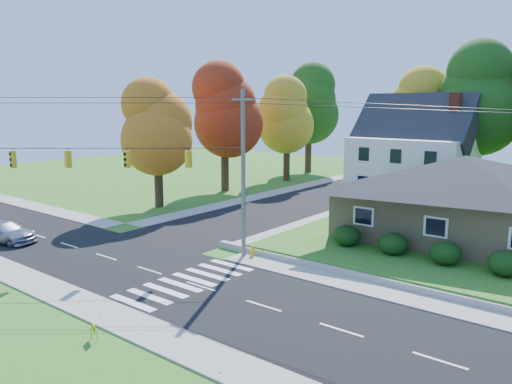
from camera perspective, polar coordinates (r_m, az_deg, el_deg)
ground at (r=25.88m, az=-6.31°, el=-10.71°), size 120.00×120.00×0.00m
road_main at (r=25.88m, az=-6.31°, el=-10.69°), size 90.00×8.00×0.02m
road_cross at (r=50.74m, az=7.96°, el=-0.43°), size 8.00×44.00×0.02m
sidewalk_north at (r=29.42m, az=0.60°, el=-7.99°), size 90.00×2.00×0.08m
sidewalk_south at (r=22.86m, az=-15.39°, el=-13.81°), size 90.00×2.00×0.08m
ranch_house at (r=34.87m, az=22.59°, el=-0.44°), size 14.60×10.60×5.40m
colonial_house at (r=48.48m, az=17.55°, el=4.17°), size 10.40×8.40×9.60m
hedge_row at (r=29.70m, az=18.08°, el=-6.11°), size 10.70×1.70×1.27m
traffic_infrastructure at (r=25.60m, az=-4.65°, el=1.03°), size 38.10×10.66×10.00m
tree_lot_0 at (r=54.60m, az=18.02°, el=8.67°), size 6.72×6.72×12.51m
tree_lot_1 at (r=51.83m, az=24.01°, el=9.70°), size 7.84×7.84×14.60m
tree_west_0 at (r=44.90m, az=-11.27°, el=7.31°), size 6.16×6.16×11.47m
tree_west_1 at (r=52.58m, az=-3.64°, el=9.27°), size 7.28×7.28×13.56m
tree_west_2 at (r=59.83m, az=3.57°, el=8.74°), size 6.72×6.72×12.51m
tree_west_3 at (r=67.59m, az=6.09°, el=9.95°), size 7.84×7.84×14.60m
silver_sedan at (r=37.45m, az=-26.87°, el=-4.09°), size 5.06×3.19×1.37m
white_car at (r=56.68m, az=11.10°, el=1.35°), size 2.28×4.76×1.51m
fire_hydrant at (r=30.34m, az=-0.39°, el=-6.82°), size 0.41×0.32×0.72m
yard_sign at (r=21.19m, az=-18.06°, el=-14.64°), size 0.50×0.23×0.66m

